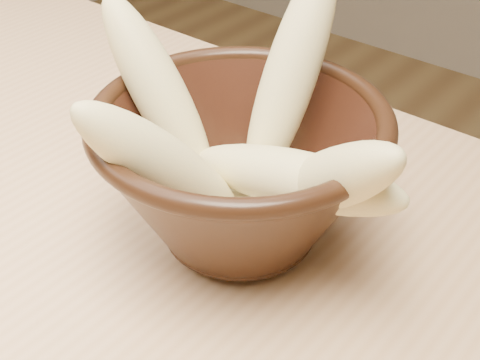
% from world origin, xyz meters
% --- Properties ---
extents(bowl, '(0.21, 0.21, 0.11)m').
position_xyz_m(bowl, '(0.02, 0.15, 0.82)').
color(bowl, black).
rests_on(bowl, table).
extents(milk_puddle, '(0.12, 0.12, 0.02)m').
position_xyz_m(milk_puddle, '(0.02, 0.15, 0.79)').
color(milk_puddle, beige).
rests_on(milk_puddle, bowl).
extents(banana_upright, '(0.04, 0.12, 0.17)m').
position_xyz_m(banana_upright, '(0.03, 0.21, 0.87)').
color(banana_upright, '#F1DB8E').
rests_on(banana_upright, bowl).
extents(banana_left, '(0.12, 0.04, 0.15)m').
position_xyz_m(banana_left, '(-0.04, 0.14, 0.86)').
color(banana_left, '#F1DB8E').
rests_on(banana_left, bowl).
extents(banana_right, '(0.14, 0.08, 0.13)m').
position_xyz_m(banana_right, '(0.10, 0.15, 0.84)').
color(banana_right, '#F1DB8E').
rests_on(banana_right, bowl).
extents(banana_across, '(0.17, 0.05, 0.07)m').
position_xyz_m(banana_across, '(0.07, 0.15, 0.83)').
color(banana_across, '#F1DB8E').
rests_on(banana_across, bowl).
extents(banana_front, '(0.09, 0.13, 0.13)m').
position_xyz_m(banana_front, '(0.01, 0.09, 0.85)').
color(banana_front, '#F1DB8E').
rests_on(banana_front, bowl).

